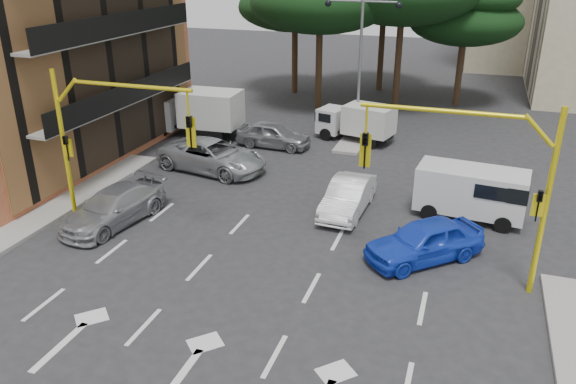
% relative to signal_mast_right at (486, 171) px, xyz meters
% --- Properties ---
extents(ground, '(120.00, 120.00, 0.00)m').
position_rel_signal_mast_right_xyz_m(ground, '(-6.80, -1.99, -3.88)').
color(ground, '#28282B').
rests_on(ground, ground).
extents(median_strip, '(1.40, 6.00, 0.15)m').
position_rel_signal_mast_right_xyz_m(median_strip, '(-6.80, 14.01, -3.81)').
color(median_strip, gray).
rests_on(median_strip, ground).
extents(pine_right, '(7.49, 7.49, 8.37)m').
position_rel_signal_mast_right_xyz_m(pine_right, '(-1.75, 23.96, 2.33)').
color(pine_right, '#382616').
rests_on(pine_right, ground).
extents(signal_mast_right, '(5.79, 0.37, 6.00)m').
position_rel_signal_mast_right_xyz_m(signal_mast_right, '(0.00, 0.00, 0.00)').
color(signal_mast_right, yellow).
rests_on(signal_mast_right, ground).
extents(signal_mast_left, '(5.79, 0.37, 6.00)m').
position_rel_signal_mast_right_xyz_m(signal_mast_left, '(-13.61, 0.00, 0.00)').
color(signal_mast_left, yellow).
rests_on(signal_mast_left, ground).
extents(street_lamp_center, '(4.16, 0.36, 7.77)m').
position_rel_signal_mast_right_xyz_m(street_lamp_center, '(-6.80, 14.01, 1.54)').
color(street_lamp_center, slate).
rests_on(street_lamp_center, median_strip).
extents(car_white_hatch, '(1.64, 4.24, 1.38)m').
position_rel_signal_mast_right_xyz_m(car_white_hatch, '(-5.03, 4.01, -3.19)').
color(car_white_hatch, silver).
rests_on(car_white_hatch, ground).
extents(car_blue_compact, '(4.32, 4.17, 1.46)m').
position_rel_signal_mast_right_xyz_m(car_blue_compact, '(-1.63, 1.01, -3.15)').
color(car_blue_compact, blue).
rests_on(car_blue_compact, ground).
extents(car_silver_wagon, '(2.70, 5.02, 1.38)m').
position_rel_signal_mast_right_xyz_m(car_silver_wagon, '(-13.54, 0.05, -3.19)').
color(car_silver_wagon, '#96979D').
rests_on(car_silver_wagon, ground).
extents(car_silver_cross_a, '(5.83, 3.46, 1.52)m').
position_rel_signal_mast_right_xyz_m(car_silver_cross_a, '(-12.41, 6.63, -3.13)').
color(car_silver_cross_a, '#A5A9AD').
rests_on(car_silver_cross_a, ground).
extents(car_silver_cross_b, '(4.18, 1.86, 1.40)m').
position_rel_signal_mast_right_xyz_m(car_silver_cross_b, '(-10.81, 11.01, -3.19)').
color(car_silver_cross_b, '#93949A').
rests_on(car_silver_cross_b, ground).
extents(van_white, '(4.38, 2.31, 2.10)m').
position_rel_signal_mast_right_xyz_m(van_white, '(-0.28, 5.11, -2.83)').
color(van_white, silver).
rests_on(van_white, ground).
extents(box_truck_a, '(5.58, 2.52, 2.70)m').
position_rel_signal_mast_right_xyz_m(box_truck_a, '(-15.80, 11.54, -2.53)').
color(box_truck_a, silver).
rests_on(box_truck_a, ground).
extents(box_truck_b, '(4.68, 2.81, 2.15)m').
position_rel_signal_mast_right_xyz_m(box_truck_b, '(-6.76, 13.51, -2.81)').
color(box_truck_b, silver).
rests_on(box_truck_b, ground).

